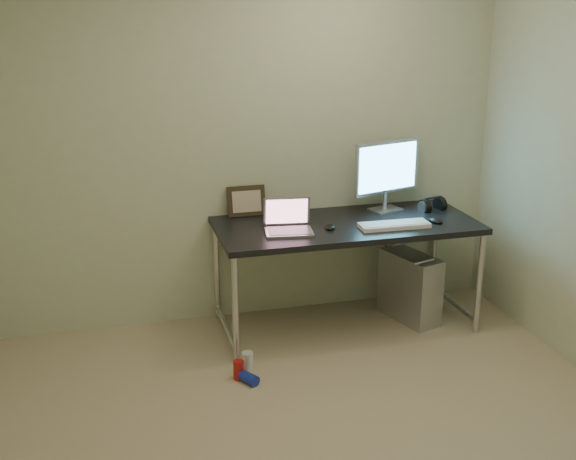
# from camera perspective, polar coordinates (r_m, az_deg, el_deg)

# --- Properties ---
(floor) EXTENTS (3.50, 3.50, 0.00)m
(floor) POSITION_cam_1_polar(r_m,az_deg,el_deg) (3.83, 3.30, -16.95)
(floor) COLOR tan
(floor) RESTS_ON ground
(wall_back) EXTENTS (3.50, 0.02, 2.50)m
(wall_back) POSITION_cam_1_polar(r_m,az_deg,el_deg) (4.92, -2.86, 6.94)
(wall_back) COLOR beige
(wall_back) RESTS_ON ground
(desk) EXTENTS (1.74, 0.76, 0.75)m
(desk) POSITION_cam_1_polar(r_m,az_deg,el_deg) (4.86, 4.63, -0.23)
(desk) COLOR black
(desk) RESTS_ON ground
(tower_computer) EXTENTS (0.33, 0.50, 0.51)m
(tower_computer) POSITION_cam_1_polar(r_m,az_deg,el_deg) (5.17, 9.60, -4.44)
(tower_computer) COLOR #B7B7BC
(tower_computer) RESTS_ON ground
(cable_a) EXTENTS (0.01, 0.16, 0.69)m
(cable_a) POSITION_cam_1_polar(r_m,az_deg,el_deg) (5.39, 7.68, -1.60)
(cable_a) COLOR black
(cable_a) RESTS_ON ground
(cable_b) EXTENTS (0.02, 0.11, 0.71)m
(cable_b) POSITION_cam_1_polar(r_m,az_deg,el_deg) (5.41, 8.63, -1.78)
(cable_b) COLOR black
(cable_b) RESTS_ON ground
(can_red) EXTENTS (0.07, 0.07, 0.12)m
(can_red) POSITION_cam_1_polar(r_m,az_deg,el_deg) (4.41, -3.92, -10.98)
(can_red) COLOR #AD1714
(can_red) RESTS_ON ground
(can_white) EXTENTS (0.09, 0.09, 0.13)m
(can_white) POSITION_cam_1_polar(r_m,az_deg,el_deg) (4.49, -3.22, -10.35)
(can_white) COLOR white
(can_white) RESTS_ON ground
(can_blue) EXTENTS (0.12, 0.14, 0.07)m
(can_blue) POSITION_cam_1_polar(r_m,az_deg,el_deg) (4.37, -3.11, -11.61)
(can_blue) COLOR #192BAA
(can_blue) RESTS_ON ground
(laptop) EXTENTS (0.33, 0.29, 0.21)m
(laptop) POSITION_cam_1_polar(r_m,az_deg,el_deg) (4.63, 0.01, 0.49)
(laptop) COLOR silver
(laptop) RESTS_ON desk
(monitor) EXTENTS (0.52, 0.21, 0.50)m
(monitor) POSITION_cam_1_polar(r_m,az_deg,el_deg) (5.07, 7.82, 4.70)
(monitor) COLOR silver
(monitor) RESTS_ON desk
(keyboard) EXTENTS (0.47, 0.16, 0.03)m
(keyboard) POSITION_cam_1_polar(r_m,az_deg,el_deg) (4.77, 8.39, 0.38)
(keyboard) COLOR white
(keyboard) RESTS_ON desk
(mouse_right) EXTENTS (0.10, 0.13, 0.04)m
(mouse_right) POSITION_cam_1_polar(r_m,az_deg,el_deg) (4.92, 11.60, 0.82)
(mouse_right) COLOR black
(mouse_right) RESTS_ON desk
(mouse_left) EXTENTS (0.10, 0.13, 0.04)m
(mouse_left) POSITION_cam_1_polar(r_m,az_deg,el_deg) (4.70, 3.33, 0.32)
(mouse_left) COLOR black
(mouse_left) RESTS_ON desk
(headphones) EXTENTS (0.20, 0.12, 0.12)m
(headphones) POSITION_cam_1_polar(r_m,az_deg,el_deg) (5.20, 11.33, 1.91)
(headphones) COLOR black
(headphones) RESTS_ON desk
(picture_frame) EXTENTS (0.26, 0.08, 0.21)m
(picture_frame) POSITION_cam_1_polar(r_m,az_deg,el_deg) (4.95, -3.31, 2.31)
(picture_frame) COLOR #2C2314
(picture_frame) RESTS_ON desk
(webcam) EXTENTS (0.05, 0.04, 0.12)m
(webcam) POSITION_cam_1_polar(r_m,az_deg,el_deg) (4.94, -0.94, 2.11)
(webcam) COLOR silver
(webcam) RESTS_ON desk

